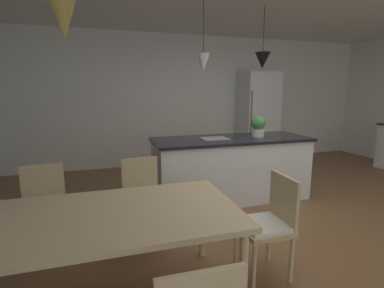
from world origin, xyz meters
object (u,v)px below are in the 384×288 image
object	(u,v)px
refrigerator	(257,118)
chair_kitchen_end	(269,222)
kitchen_island	(231,168)
dining_table	(91,224)
chair_far_right	(143,198)
potted_plant_on_island	(258,126)
chair_far_left	(43,208)

from	to	relation	value
refrigerator	chair_kitchen_end	bearing A→B (deg)	-118.19
chair_kitchen_end	kitchen_island	bearing A→B (deg)	75.68
dining_table	chair_far_right	world-z (taller)	chair_far_right
potted_plant_on_island	refrigerator	bearing A→B (deg)	60.39
dining_table	kitchen_island	bearing A→B (deg)	42.77
kitchen_island	refrigerator	world-z (taller)	refrigerator
kitchen_island	potted_plant_on_island	xyz separation A→B (m)	(0.42, -0.00, 0.60)
chair_far_right	potted_plant_on_island	world-z (taller)	potted_plant_on_island
kitchen_island	refrigerator	distance (m)	2.45
dining_table	chair_far_right	distance (m)	1.00
chair_far_right	potted_plant_on_island	xyz separation A→B (m)	(1.80, 0.84, 0.59)
dining_table	chair_kitchen_end	distance (m)	1.42
chair_far_right	chair_kitchen_end	distance (m)	1.28
chair_far_right	chair_far_left	size ratio (longest dim) A/B	1.00
chair_kitchen_end	dining_table	bearing A→B (deg)	179.97
chair_far_left	potted_plant_on_island	xyz separation A→B (m)	(2.73, 0.84, 0.59)
chair_far_right	refrigerator	bearing A→B (deg)	43.47
chair_kitchen_end	potted_plant_on_island	world-z (taller)	potted_plant_on_island
dining_table	chair_far_right	size ratio (longest dim) A/B	2.39
chair_kitchen_end	refrigerator	bearing A→B (deg)	61.81
chair_far_right	potted_plant_on_island	distance (m)	2.07
chair_far_right	refrigerator	world-z (taller)	refrigerator
dining_table	potted_plant_on_island	world-z (taller)	potted_plant_on_island
dining_table	chair_far_right	bearing A→B (deg)	61.94
chair_far_right	dining_table	bearing A→B (deg)	-118.06
dining_table	chair_far_left	world-z (taller)	chair_far_left
chair_far_left	kitchen_island	xyz separation A→B (m)	(2.31, 0.84, -0.01)
dining_table	refrigerator	distance (m)	4.91
chair_kitchen_end	refrigerator	world-z (taller)	refrigerator
dining_table	kitchen_island	world-z (taller)	kitchen_island
chair_far_left	dining_table	bearing A→B (deg)	-61.58
potted_plant_on_island	chair_far_left	bearing A→B (deg)	-162.98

